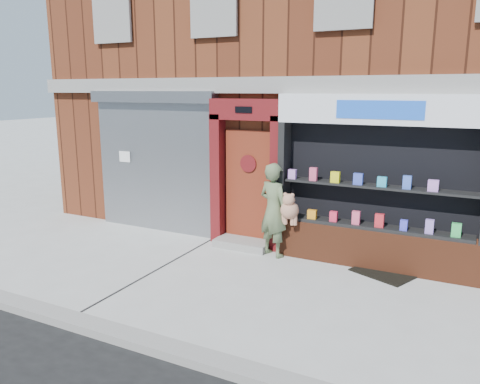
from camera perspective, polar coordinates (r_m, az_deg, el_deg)
The scene contains 8 objects.
ground at distance 7.64m, azimuth -0.28°, elevation -11.29°, with size 80.00×80.00×0.00m, color #9E9E99.
curb at distance 5.99m, azimuth -10.17°, elevation -17.98°, with size 60.00×0.30×0.12m, color gray.
building at distance 12.67m, azimuth 12.65°, elevation 16.31°, with size 12.00×8.16×8.00m.
shutter_bay at distance 10.33m, azimuth -10.34°, elevation 4.67°, with size 3.10×0.30×3.04m.
red_door_bay at distance 9.14m, azimuth 0.83°, elevation 2.23°, with size 1.52×0.58×2.90m.
pharmacy_bay at distance 8.35m, azimuth 16.27°, elevation 0.16°, with size 3.50×0.41×3.00m.
woman at distance 8.68m, azimuth 4.31°, elevation -2.18°, with size 0.88×0.62×1.77m.
doormat at distance 8.45m, azimuth 17.06°, elevation -9.41°, with size 0.96×0.67×0.02m, color black.
Camera 1 is at (3.19, -6.23, 3.07)m, focal length 35.00 mm.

